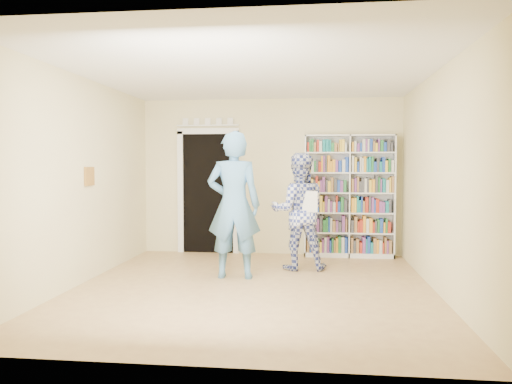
# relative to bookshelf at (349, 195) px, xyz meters

# --- Properties ---
(floor) EXTENTS (5.00, 5.00, 0.00)m
(floor) POSITION_rel_bookshelf_xyz_m (-1.35, -2.34, -1.04)
(floor) COLOR #A57A4F
(floor) RESTS_ON ground
(ceiling) EXTENTS (5.00, 5.00, 0.00)m
(ceiling) POSITION_rel_bookshelf_xyz_m (-1.35, -2.34, 1.66)
(ceiling) COLOR white
(ceiling) RESTS_ON wall_back
(wall_back) EXTENTS (4.50, 0.00, 4.50)m
(wall_back) POSITION_rel_bookshelf_xyz_m (-1.35, 0.16, 0.31)
(wall_back) COLOR beige
(wall_back) RESTS_ON floor
(wall_left) EXTENTS (0.00, 5.00, 5.00)m
(wall_left) POSITION_rel_bookshelf_xyz_m (-3.60, -2.34, 0.31)
(wall_left) COLOR beige
(wall_left) RESTS_ON floor
(wall_right) EXTENTS (0.00, 5.00, 5.00)m
(wall_right) POSITION_rel_bookshelf_xyz_m (0.90, -2.34, 0.31)
(wall_right) COLOR beige
(wall_right) RESTS_ON floor
(bookshelf) EXTENTS (1.50, 0.28, 2.06)m
(bookshelf) POSITION_rel_bookshelf_xyz_m (0.00, 0.00, 0.00)
(bookshelf) COLOR white
(bookshelf) RESTS_ON floor
(doorway) EXTENTS (1.10, 0.08, 2.43)m
(doorway) POSITION_rel_bookshelf_xyz_m (-2.45, 0.13, 0.14)
(doorway) COLOR black
(doorway) RESTS_ON floor
(wall_art) EXTENTS (0.03, 0.25, 0.25)m
(wall_art) POSITION_rel_bookshelf_xyz_m (-3.58, -2.14, 0.36)
(wall_art) COLOR brown
(wall_art) RESTS_ON wall_left
(man_blue) EXTENTS (0.75, 0.51, 2.01)m
(man_blue) POSITION_rel_bookshelf_xyz_m (-1.68, -1.80, -0.04)
(man_blue) COLOR #4F84AF
(man_blue) RESTS_ON floor
(man_plaid) EXTENTS (0.90, 0.74, 1.73)m
(man_plaid) POSITION_rel_bookshelf_xyz_m (-0.81, -1.12, -0.17)
(man_plaid) COLOR navy
(man_plaid) RESTS_ON floor
(paper_sheet) EXTENTS (0.22, 0.01, 0.30)m
(paper_sheet) POSITION_rel_bookshelf_xyz_m (-0.65, -1.37, -0.01)
(paper_sheet) COLOR white
(paper_sheet) RESTS_ON man_plaid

